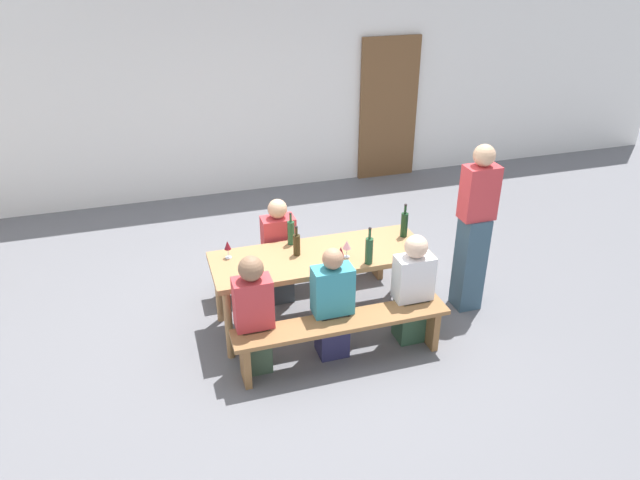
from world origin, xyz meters
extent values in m
plane|color=slate|center=(0.00, 0.00, 0.00)|extent=(24.00, 24.00, 0.00)
cube|color=white|center=(0.00, 3.58, 1.60)|extent=(14.00, 0.20, 3.20)
cube|color=brown|center=(2.13, 3.44, 1.05)|extent=(0.90, 0.06, 2.10)
cube|color=#9E7247|center=(0.00, 0.00, 0.72)|extent=(2.03, 0.71, 0.05)
cylinder|color=#9E7247|center=(-0.93, -0.30, 0.35)|extent=(0.07, 0.07, 0.70)
cylinder|color=#9E7247|center=(0.93, -0.30, 0.35)|extent=(0.07, 0.07, 0.70)
cylinder|color=#9E7247|center=(-0.93, 0.30, 0.35)|extent=(0.07, 0.07, 0.70)
cylinder|color=#9E7247|center=(0.93, 0.30, 0.35)|extent=(0.07, 0.07, 0.70)
cube|color=olive|center=(0.00, -0.66, 0.43)|extent=(1.93, 0.30, 0.04)
cube|color=olive|center=(-0.86, -0.66, 0.21)|extent=(0.06, 0.24, 0.41)
cube|color=olive|center=(0.86, -0.66, 0.21)|extent=(0.06, 0.24, 0.41)
cube|color=olive|center=(0.00, 0.66, 0.43)|extent=(1.93, 0.30, 0.04)
cube|color=olive|center=(-0.86, 0.66, 0.21)|extent=(0.06, 0.24, 0.41)
cube|color=olive|center=(0.86, 0.66, 0.21)|extent=(0.06, 0.24, 0.41)
cylinder|color=#234C2D|center=(0.37, -0.29, 0.87)|extent=(0.07, 0.07, 0.25)
cylinder|color=#234C2D|center=(0.37, -0.29, 1.05)|extent=(0.03, 0.03, 0.10)
cylinder|color=black|center=(0.37, -0.29, 1.10)|extent=(0.03, 0.03, 0.01)
cylinder|color=#234C2D|center=(-0.20, 0.28, 0.87)|extent=(0.07, 0.07, 0.23)
cylinder|color=#234C2D|center=(-0.20, 0.28, 1.02)|extent=(0.02, 0.02, 0.08)
cylinder|color=black|center=(-0.20, 0.28, 1.07)|extent=(0.03, 0.03, 0.01)
cylinder|color=#143319|center=(0.90, 0.11, 0.87)|extent=(0.07, 0.07, 0.25)
cylinder|color=#143319|center=(0.90, 0.11, 1.04)|extent=(0.02, 0.02, 0.09)
cylinder|color=black|center=(0.90, 0.11, 1.09)|extent=(0.03, 0.03, 0.01)
cylinder|color=#332814|center=(-0.21, 0.05, 0.85)|extent=(0.07, 0.07, 0.20)
cylinder|color=#332814|center=(-0.21, 0.05, 0.99)|extent=(0.02, 0.02, 0.08)
cylinder|color=black|center=(-0.21, 0.05, 1.04)|extent=(0.03, 0.03, 0.01)
cylinder|color=silver|center=(0.22, -0.12, 0.75)|extent=(0.06, 0.06, 0.01)
cylinder|color=silver|center=(0.22, -0.12, 0.80)|extent=(0.01, 0.01, 0.08)
cone|color=#D18C93|center=(0.22, -0.12, 0.88)|extent=(0.08, 0.08, 0.08)
cylinder|color=silver|center=(0.12, -0.25, 0.75)|extent=(0.06, 0.06, 0.01)
cylinder|color=silver|center=(0.12, -0.25, 0.80)|extent=(0.01, 0.01, 0.09)
cone|color=maroon|center=(0.12, -0.25, 0.89)|extent=(0.06, 0.06, 0.10)
cylinder|color=silver|center=(-0.83, 0.19, 0.75)|extent=(0.06, 0.06, 0.01)
cylinder|color=silver|center=(-0.83, 0.19, 0.80)|extent=(0.01, 0.01, 0.09)
cone|color=maroon|center=(-0.83, 0.19, 0.88)|extent=(0.06, 0.06, 0.08)
cylinder|color=silver|center=(0.78, -0.24, 0.75)|extent=(0.06, 0.06, 0.01)
cylinder|color=silver|center=(0.78, -0.24, 0.79)|extent=(0.01, 0.01, 0.07)
cone|color=#D18C93|center=(0.78, -0.24, 0.88)|extent=(0.07, 0.07, 0.10)
cube|color=#3B503A|center=(-0.74, -0.51, 0.23)|extent=(0.24, 0.24, 0.45)
cube|color=#C6383D|center=(-0.74, -0.51, 0.68)|extent=(0.32, 0.20, 0.45)
sphere|color=#846047|center=(-0.74, -0.51, 1.01)|extent=(0.21, 0.21, 0.21)
cube|color=#27264B|center=(-0.04, -0.51, 0.23)|extent=(0.26, 0.24, 0.45)
cube|color=teal|center=(-0.04, -0.51, 0.67)|extent=(0.35, 0.20, 0.44)
sphere|color=#A87A5B|center=(-0.04, -0.51, 0.98)|extent=(0.18, 0.18, 0.18)
cube|color=#2D4D36|center=(0.72, -0.51, 0.23)|extent=(0.26, 0.24, 0.45)
cube|color=silver|center=(0.72, -0.51, 0.66)|extent=(0.34, 0.20, 0.42)
sphere|color=beige|center=(0.72, -0.51, 0.98)|extent=(0.21, 0.21, 0.21)
cube|color=#3B4248|center=(-0.28, 0.51, 0.23)|extent=(0.24, 0.24, 0.45)
cube|color=#C6383D|center=(-0.28, 0.51, 0.69)|extent=(0.33, 0.20, 0.48)
sphere|color=tan|center=(-0.28, 0.51, 1.03)|extent=(0.19, 0.19, 0.19)
cube|color=#365265|center=(1.50, -0.17, 0.50)|extent=(0.24, 0.24, 0.99)
cube|color=#C6383D|center=(1.50, -0.17, 1.26)|extent=(0.32, 0.20, 0.53)
sphere|color=tan|center=(1.50, -0.17, 1.62)|extent=(0.21, 0.21, 0.21)
camera|label=1|loc=(-1.42, -4.61, 3.44)|focal=33.31mm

